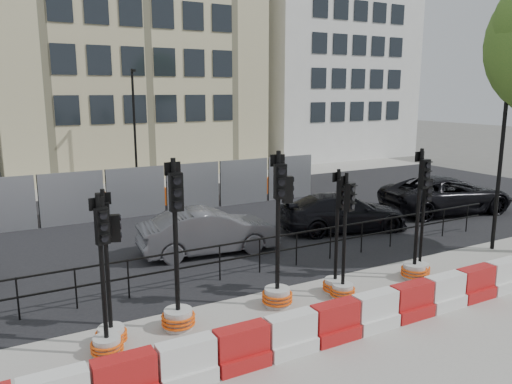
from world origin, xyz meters
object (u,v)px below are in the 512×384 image
traffic_signal_h (416,253)px  car_c (343,212)px  traffic_signal_d (278,271)px  lamp_post_near (502,148)px  traffic_signal_a (106,324)px

traffic_signal_h → car_c: size_ratio=0.70×
traffic_signal_d → car_c: (5.38, 4.36, -0.19)m
lamp_post_near → traffic_signal_h: lamp_post_near is taller
traffic_signal_h → car_c: 4.85m
lamp_post_near → traffic_signal_h: (-4.11, -0.65, -2.50)m
traffic_signal_a → car_c: 10.48m
car_c → traffic_signal_h: bearing=178.2°
lamp_post_near → traffic_signal_a: lamp_post_near is taller
traffic_signal_h → car_c: (1.32, 4.67, -0.05)m
lamp_post_near → traffic_signal_a: 12.44m
traffic_signal_d → traffic_signal_h: 4.07m
traffic_signal_d → traffic_signal_h: traffic_signal_d is taller
traffic_signal_a → traffic_signal_d: traffic_signal_d is taller
lamp_post_near → traffic_signal_a: size_ratio=1.91×
lamp_post_near → traffic_signal_a: (-12.15, -0.69, -2.58)m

